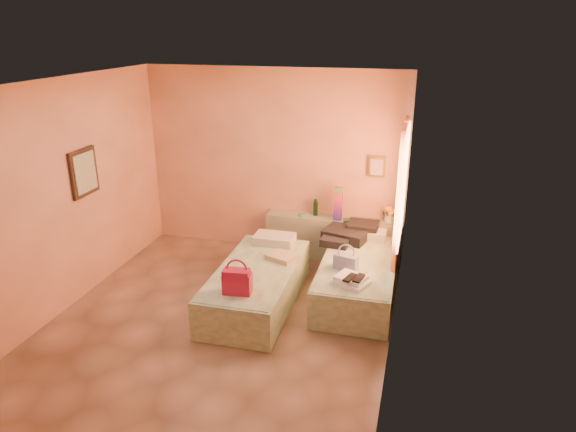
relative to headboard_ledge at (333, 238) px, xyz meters
name	(u,v)px	position (x,y,z in m)	size (l,w,h in m)	color
ground	(222,319)	(-0.98, -2.10, -0.33)	(4.50, 4.50, 0.00)	#A37E62
room_walls	(250,166)	(-0.77, -1.53, 1.46)	(4.02, 4.51, 2.81)	#F3A581
headboard_ledge	(333,238)	(0.00, 0.00, 0.00)	(2.05, 0.30, 0.65)	gray
bed_left	(257,285)	(-0.69, -1.61, -0.08)	(0.90, 2.00, 0.50)	beige
bed_right	(358,277)	(0.52, -1.05, -0.08)	(0.90, 2.00, 0.50)	beige
water_bottle	(316,208)	(-0.29, 0.04, 0.45)	(0.07, 0.07, 0.25)	#13361A
rainbow_box	(338,204)	(0.07, -0.06, 0.58)	(0.11, 0.11, 0.50)	#B71640
small_dish	(302,215)	(-0.48, -0.04, 0.34)	(0.13, 0.13, 0.03)	#539878
green_book	(349,220)	(0.24, -0.08, 0.34)	(0.17, 0.12, 0.03)	#24452D
flower_vase	(389,213)	(0.80, 0.04, 0.47)	(0.22, 0.22, 0.29)	white
magenta_handbag	(237,281)	(-0.70, -2.27, 0.32)	(0.32, 0.18, 0.30)	#B71640
khaki_garment	(282,257)	(-0.45, -1.27, 0.21)	(0.35, 0.28, 0.06)	tan
clothes_pile	(350,233)	(0.30, -0.42, 0.27)	(0.64, 0.64, 0.19)	black
blue_handbag	(346,262)	(0.40, -1.35, 0.27)	(0.30, 0.13, 0.19)	#3F5298
towel_stack	(352,281)	(0.54, -1.73, 0.23)	(0.35, 0.30, 0.10)	white
sandal_pair	(354,278)	(0.56, -1.78, 0.29)	(0.17, 0.22, 0.02)	black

